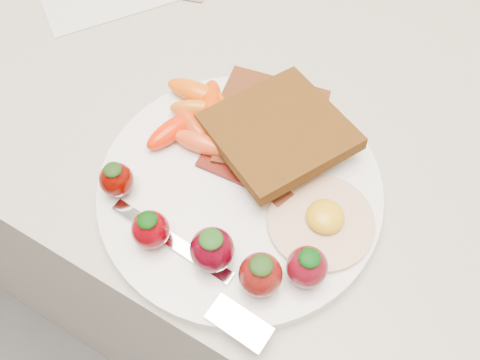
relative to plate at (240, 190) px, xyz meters
The scene contains 9 objects.
counter 0.49m from the plate, 97.80° to the left, with size 2.00×0.60×0.90m, color gray.
plate is the anchor object (origin of this frame).
toast_lower 0.08m from the plate, 100.14° to the left, with size 0.10×0.10×0.01m, color #311A0C.
toast_upper 0.07m from the plate, 82.99° to the left, with size 0.12×0.12×0.01m, color #341E09.
fried_egg 0.08m from the plate, ahead, with size 0.12×0.12×0.02m.
bacon_strips 0.02m from the plate, 89.72° to the left, with size 0.10×0.06×0.01m.
baby_carrots 0.09m from the plate, 151.92° to the left, with size 0.10×0.11×0.02m.
strawberries 0.08m from the plate, 76.40° to the right, with size 0.22×0.07×0.05m.
fork 0.10m from the plate, 79.57° to the right, with size 0.18×0.06×0.00m.
Camera 1 is at (0.15, 1.32, 1.36)m, focal length 40.00 mm.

